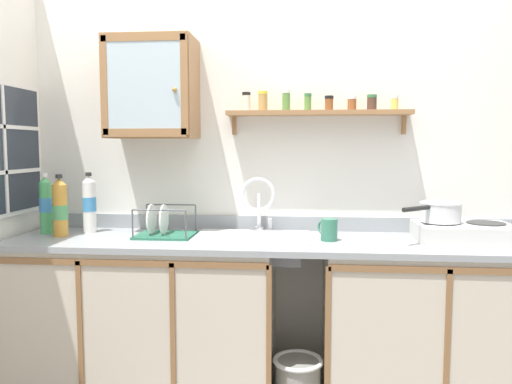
{
  "coord_description": "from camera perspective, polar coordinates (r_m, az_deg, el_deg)",
  "views": [
    {
      "loc": [
        0.16,
        -2.14,
        1.43
      ],
      "look_at": [
        -0.08,
        0.44,
        1.2
      ],
      "focal_mm": 35.02,
      "sensor_mm": 36.0,
      "label": 1
    }
  ],
  "objects": [
    {
      "name": "saucepan",
      "position": [
        2.61,
        20.29,
        -2.08
      ],
      "size": [
        0.32,
        0.29,
        0.1
      ],
      "color": "silver",
      "rests_on": "hot_plate_stove"
    },
    {
      "name": "wall_cabinet",
      "position": [
        2.75,
        -11.79,
        11.53
      ],
      "size": [
        0.46,
        0.3,
        0.53
      ],
      "color": "#996B42"
    },
    {
      "name": "mug",
      "position": [
        2.5,
        8.31,
        -4.27
      ],
      "size": [
        0.1,
        0.11,
        0.11
      ],
      "color": "#337259",
      "rests_on": "countertop"
    },
    {
      "name": "lower_cabinet_run_right",
      "position": [
        2.73,
        19.27,
        -15.66
      ],
      "size": [
        1.07,
        0.57,
        0.94
      ],
      "color": "black",
      "rests_on": "ground"
    },
    {
      "name": "sink",
      "position": [
        2.57,
        -0.35,
        -5.49
      ],
      "size": [
        0.58,
        0.43,
        0.41
      ],
      "color": "silver",
      "rests_on": "countertop"
    },
    {
      "name": "spice_shelf",
      "position": [
        2.69,
        6.87,
        9.27
      ],
      "size": [
        0.97,
        0.14,
        0.23
      ],
      "color": "#996B42"
    },
    {
      "name": "window",
      "position": [
        2.8,
        -27.01,
        4.35
      ],
      "size": [
        0.03,
        0.7,
        0.68
      ],
      "color": "#262D38"
    },
    {
      "name": "countertop",
      "position": [
        2.52,
        1.61,
        -5.74
      ],
      "size": [
        2.64,
        0.59,
        0.03
      ],
      "primitive_type": "cube",
      "color": "gray",
      "rests_on": "lower_cabinet_run"
    },
    {
      "name": "lower_cabinet_run",
      "position": [
        2.78,
        -12.5,
        -15.12
      ],
      "size": [
        1.36,
        0.57,
        0.94
      ],
      "color": "black",
      "rests_on": "ground"
    },
    {
      "name": "bottle_juice_amber_0",
      "position": [
        2.77,
        -21.48,
        -1.73
      ],
      "size": [
        0.08,
        0.08,
        0.32
      ],
      "color": "gold",
      "rests_on": "countertop"
    },
    {
      "name": "dish_rack",
      "position": [
        2.64,
        -10.56,
        -4.22
      ],
      "size": [
        0.29,
        0.25,
        0.17
      ],
      "color": "#26664C",
      "rests_on": "countertop"
    },
    {
      "name": "backsplash",
      "position": [
        2.78,
        1.98,
        -3.57
      ],
      "size": [
        2.64,
        0.02,
        0.08
      ],
      "primitive_type": "cube",
      "color": "gray",
      "rests_on": "countertop"
    },
    {
      "name": "bottle_soda_green_2",
      "position": [
        2.89,
        -22.9,
        -1.39
      ],
      "size": [
        0.07,
        0.07,
        0.32
      ],
      "color": "#4CB266",
      "rests_on": "countertop"
    },
    {
      "name": "bottle_opaque_white_1",
      "position": [
        2.85,
        -18.5,
        -1.32
      ],
      "size": [
        0.07,
        0.07,
        0.33
      ],
      "color": "white",
      "rests_on": "countertop"
    },
    {
      "name": "hot_plate_stove",
      "position": [
        2.64,
        22.69,
        -4.32
      ],
      "size": [
        0.45,
        0.32,
        0.09
      ],
      "color": "silver",
      "rests_on": "countertop"
    },
    {
      "name": "back_wall",
      "position": [
        2.79,
        2.04,
        1.29
      ],
      "size": [
        3.28,
        0.07,
        2.47
      ],
      "color": "silver",
      "rests_on": "ground"
    }
  ]
}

